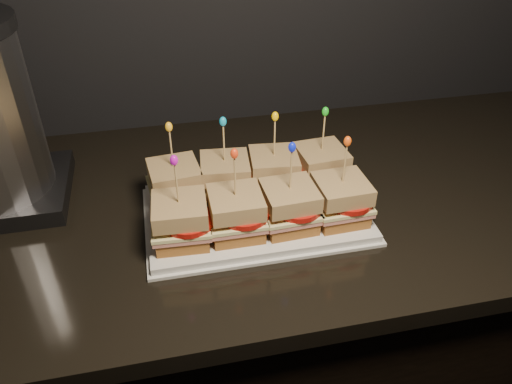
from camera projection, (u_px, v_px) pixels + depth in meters
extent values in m
cube|color=black|center=(367.00, 328.00, 1.25)|extent=(2.54, 0.62, 0.84)
cube|color=black|center=(395.00, 184.00, 1.00)|extent=(2.58, 0.66, 0.03)
cube|color=silver|center=(256.00, 213.00, 0.88)|extent=(0.37, 0.23, 0.02)
cube|color=silver|center=(256.00, 216.00, 0.88)|extent=(0.39, 0.24, 0.01)
cube|color=brown|center=(177.00, 196.00, 0.88)|extent=(0.09, 0.09, 0.02)
cube|color=#CE766C|center=(176.00, 189.00, 0.88)|extent=(0.10, 0.10, 0.01)
cube|color=beige|center=(175.00, 186.00, 0.87)|extent=(0.10, 0.10, 0.01)
cylinder|color=#AF140D|center=(182.00, 183.00, 0.86)|extent=(0.08, 0.08, 0.01)
cube|color=brown|center=(174.00, 173.00, 0.86)|extent=(0.09, 0.09, 0.03)
cylinder|color=tan|center=(172.00, 151.00, 0.83)|extent=(0.00, 0.00, 0.09)
ellipsoid|color=gold|center=(169.00, 127.00, 0.81)|extent=(0.01, 0.01, 0.02)
cube|color=brown|center=(226.00, 190.00, 0.90)|extent=(0.09, 0.09, 0.02)
cube|color=#CE766C|center=(226.00, 183.00, 0.89)|extent=(0.10, 0.10, 0.01)
cube|color=beige|center=(225.00, 180.00, 0.89)|extent=(0.10, 0.10, 0.01)
cylinder|color=#AF140D|center=(233.00, 177.00, 0.88)|extent=(0.08, 0.08, 0.01)
cube|color=brown|center=(225.00, 167.00, 0.87)|extent=(0.09, 0.09, 0.03)
cylinder|color=tan|center=(224.00, 145.00, 0.85)|extent=(0.00, 0.00, 0.09)
ellipsoid|color=#118EB2|center=(223.00, 121.00, 0.82)|extent=(0.01, 0.01, 0.02)
cube|color=brown|center=(273.00, 184.00, 0.92)|extent=(0.09, 0.09, 0.02)
cube|color=#CE766C|center=(274.00, 177.00, 0.91)|extent=(0.10, 0.10, 0.01)
cube|color=beige|center=(274.00, 174.00, 0.90)|extent=(0.10, 0.10, 0.01)
cylinder|color=#AF140D|center=(281.00, 172.00, 0.90)|extent=(0.08, 0.08, 0.01)
cube|color=brown|center=(274.00, 162.00, 0.89)|extent=(0.09, 0.09, 0.03)
cylinder|color=tan|center=(275.00, 140.00, 0.86)|extent=(0.00, 0.00, 0.09)
ellipsoid|color=#FAC302|center=(275.00, 116.00, 0.84)|extent=(0.01, 0.01, 0.02)
cube|color=brown|center=(319.00, 179.00, 0.93)|extent=(0.09, 0.09, 0.02)
cube|color=#CE766C|center=(320.00, 172.00, 0.92)|extent=(0.10, 0.09, 0.01)
cube|color=beige|center=(320.00, 169.00, 0.92)|extent=(0.10, 0.10, 0.01)
cylinder|color=#AF140D|center=(328.00, 166.00, 0.91)|extent=(0.08, 0.08, 0.01)
cube|color=brown|center=(321.00, 156.00, 0.90)|extent=(0.09, 0.09, 0.03)
cylinder|color=tan|center=(323.00, 135.00, 0.88)|extent=(0.00, 0.00, 0.09)
ellipsoid|color=green|center=(325.00, 111.00, 0.85)|extent=(0.01, 0.01, 0.02)
cube|color=brown|center=(182.00, 234.00, 0.80)|extent=(0.09, 0.09, 0.02)
cube|color=#CE766C|center=(181.00, 226.00, 0.79)|extent=(0.09, 0.09, 0.01)
cube|color=beige|center=(181.00, 223.00, 0.79)|extent=(0.10, 0.09, 0.01)
cylinder|color=#AF140D|center=(189.00, 220.00, 0.78)|extent=(0.08, 0.08, 0.01)
cube|color=brown|center=(179.00, 209.00, 0.77)|extent=(0.09, 0.09, 0.03)
cylinder|color=tan|center=(177.00, 186.00, 0.75)|extent=(0.00, 0.00, 0.09)
ellipsoid|color=#C00FB1|center=(174.00, 160.00, 0.72)|extent=(0.01, 0.01, 0.02)
cube|color=brown|center=(236.00, 226.00, 0.82)|extent=(0.08, 0.08, 0.02)
cube|color=#CE766C|center=(236.00, 219.00, 0.81)|extent=(0.09, 0.09, 0.01)
cube|color=beige|center=(236.00, 215.00, 0.80)|extent=(0.09, 0.09, 0.01)
cylinder|color=#AF140D|center=(244.00, 213.00, 0.80)|extent=(0.08, 0.08, 0.01)
cube|color=brown|center=(236.00, 202.00, 0.79)|extent=(0.08, 0.08, 0.03)
cylinder|color=tan|center=(235.00, 179.00, 0.76)|extent=(0.00, 0.00, 0.09)
ellipsoid|color=red|center=(234.00, 154.00, 0.74)|extent=(0.01, 0.01, 0.02)
cube|color=brown|center=(289.00, 219.00, 0.83)|extent=(0.09, 0.09, 0.02)
cube|color=#CE766C|center=(289.00, 212.00, 0.82)|extent=(0.09, 0.09, 0.01)
cube|color=beige|center=(289.00, 208.00, 0.82)|extent=(0.10, 0.09, 0.01)
cylinder|color=#AF140D|center=(297.00, 206.00, 0.81)|extent=(0.08, 0.08, 0.01)
cube|color=brown|center=(290.00, 195.00, 0.80)|extent=(0.09, 0.09, 0.03)
cylinder|color=tan|center=(291.00, 172.00, 0.78)|extent=(0.00, 0.00, 0.09)
ellipsoid|color=#0E1EE0|center=(292.00, 147.00, 0.75)|extent=(0.01, 0.01, 0.02)
cube|color=brown|center=(339.00, 212.00, 0.85)|extent=(0.08, 0.08, 0.02)
cube|color=#CE766C|center=(340.00, 205.00, 0.84)|extent=(0.09, 0.09, 0.01)
cube|color=beige|center=(340.00, 202.00, 0.83)|extent=(0.10, 0.09, 0.01)
cylinder|color=#AF140D|center=(349.00, 199.00, 0.83)|extent=(0.08, 0.08, 0.01)
cube|color=brown|center=(342.00, 189.00, 0.82)|extent=(0.09, 0.09, 0.03)
cylinder|color=tan|center=(345.00, 166.00, 0.79)|extent=(0.00, 0.00, 0.09)
ellipsoid|color=#E94C0F|center=(348.00, 141.00, 0.77)|extent=(0.01, 0.01, 0.02)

